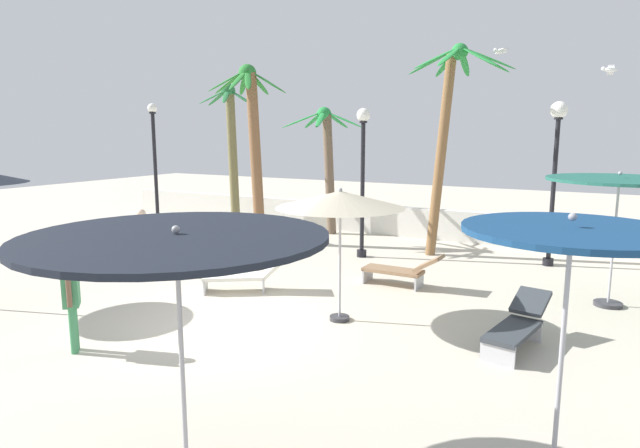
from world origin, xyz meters
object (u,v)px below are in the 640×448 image
Objects in this scene: lounge_chair_0 at (402,270)px; palm_tree_3 at (327,155)px; patio_umbrella_2 at (340,200)px; seagull_1 at (610,69)px; lamp_post_0 at (556,155)px; lounge_chair_1 at (246,275)px; palm_tree_2 at (231,140)px; guest_1 at (71,297)px; patio_umbrella_0 at (177,246)px; palm_tree_1 at (253,134)px; patio_umbrella_1 at (570,250)px; patio_umbrella_4 at (619,187)px; lamp_post_3 at (155,165)px; lamp_post_2 at (363,165)px; palm_tree_0 at (447,124)px; lounge_chair_2 at (518,324)px; guest_0 at (142,235)px; seagull_0 at (501,51)px.

palm_tree_3 is at bearing 132.49° from lounge_chair_0.
seagull_1 reaches higher than patio_umbrella_2.
lamp_post_0 is 8.63m from lounge_chair_1.
guest_1 is at bearing -64.65° from palm_tree_2.
palm_tree_1 reaches higher than patio_umbrella_0.
patio_umbrella_1 is 6.78m from patio_umbrella_4.
palm_tree_3 is at bearing 172.25° from seagull_1.
patio_umbrella_2 is at bearing -25.59° from lamp_post_3.
palm_tree_0 is at bearing 31.29° from lamp_post_2.
palm_tree_3 is at bearing 37.02° from lamp_post_3.
lamp_post_0 is 6.82m from lounge_chair_2.
palm_tree_1 reaches higher than palm_tree_3.
guest_0 is 1.07× the size of guest_1.
seagull_1 is (5.95, 1.64, 2.45)m from lamp_post_2.
lamp_post_2 is at bearing -148.71° from palm_tree_0.
lounge_chair_1 is at bearing -158.96° from patio_umbrella_4.
seagull_0 is at bearing 40.26° from guest_0.
guest_1 is 13.17m from seagull_1.
lounge_chair_0 is at bearing 84.70° from patio_umbrella_2.
guest_0 is (-9.00, -5.84, -1.96)m from lamp_post_0.
patio_umbrella_4 is 3.11× the size of seagull_0.
lamp_post_2 is at bearing 136.13° from lounge_chair_2.
lounge_chair_0 is at bearing -170.80° from patio_umbrella_4.
seagull_1 is (0.92, 6.48, 4.71)m from lounge_chair_2.
patio_umbrella_0 is at bearing -87.00° from palm_tree_0.
patio_umbrella_1 is 10.48m from palm_tree_0.
lamp_post_2 is at bearing -3.02° from palm_tree_1.
lounge_chair_0 is 7.27m from seagull_1.
lamp_post_3 reaches higher than lounge_chair_2.
seagull_1 is at bearing -5.22° from seagull_0.
guest_1 is (1.30, -11.32, -1.86)m from palm_tree_3.
lounge_chair_1 is (-2.90, -5.65, -3.42)m from palm_tree_0.
lamp_post_3 is 5.01× the size of seagull_0.
lounge_chair_1 is at bearing 166.15° from patio_umbrella_2.
palm_tree_2 is (-8.33, 7.50, 0.95)m from patio_umbrella_2.
patio_umbrella_0 is 0.67× the size of lamp_post_0.
patio_umbrella_1 is at bearing -57.67° from lounge_chair_0.
palm_tree_1 reaches higher than patio_umbrella_2.
patio_umbrella_1 is at bearing -41.19° from palm_tree_1.
seagull_1 is (6.83, 6.06, 4.73)m from lounge_chair_1.
lamp_post_2 reaches higher than guest_1.
lounge_chair_1 is at bearing -76.49° from palm_tree_3.
palm_tree_0 is at bearing 146.54° from patio_umbrella_4.
lounge_chair_0 is 7.08m from guest_1.
lamp_post_3 is 9.74m from lounge_chair_0.
patio_umbrella_2 is 11.25m from palm_tree_2.
seagull_0 is at bearing 78.47° from patio_umbrella_2.
lounge_chair_0 is at bearing -47.51° from palm_tree_3.
patio_umbrella_1 is at bearing -41.04° from palm_tree_2.
lamp_post_2 is 4.70× the size of seagull_0.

